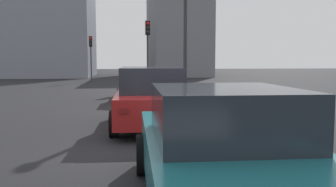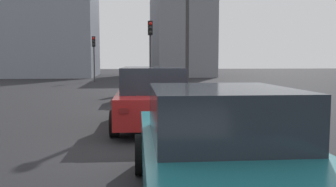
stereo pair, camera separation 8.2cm
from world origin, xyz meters
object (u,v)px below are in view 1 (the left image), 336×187
(car_grey_lead, at_px, (140,84))
(car_red_second, at_px, (151,99))
(car_teal_third, at_px, (220,149))
(traffic_light_near_right, at_px, (148,40))
(traffic_light_near_left, at_px, (91,49))
(street_lamp_kerbside, at_px, (185,6))

(car_grey_lead, relative_size, car_red_second, 1.04)
(car_grey_lead, bearing_deg, car_teal_third, -177.25)
(car_grey_lead, distance_m, traffic_light_near_right, 6.69)
(traffic_light_near_left, bearing_deg, traffic_light_near_right, 26.42)
(car_red_second, height_order, traffic_light_near_left, traffic_light_near_left)
(traffic_light_near_left, bearing_deg, car_teal_third, 8.82)
(car_grey_lead, height_order, traffic_light_near_right, traffic_light_near_right)
(car_red_second, relative_size, car_teal_third, 1.00)
(car_teal_third, bearing_deg, street_lamp_kerbside, -6.27)
(traffic_light_near_right, bearing_deg, traffic_light_near_left, -160.84)
(car_red_second, bearing_deg, traffic_light_near_left, 11.29)
(car_teal_third, relative_size, street_lamp_kerbside, 0.60)
(car_red_second, relative_size, traffic_light_near_left, 1.08)
(car_red_second, height_order, car_teal_third, car_red_second)
(car_grey_lead, xyz_separation_m, car_teal_third, (-12.30, -0.37, -0.03))
(traffic_light_near_right, bearing_deg, car_teal_third, -7.89)
(car_teal_third, xyz_separation_m, traffic_light_near_right, (18.50, -0.42, 2.41))
(car_grey_lead, relative_size, traffic_light_near_right, 1.03)
(car_red_second, relative_size, traffic_light_near_right, 0.98)
(traffic_light_near_right, distance_m, street_lamp_kerbside, 7.09)
(car_red_second, xyz_separation_m, street_lamp_kerbside, (6.15, -2.03, 3.46))
(car_teal_third, xyz_separation_m, street_lamp_kerbside, (11.60, -1.62, 3.52))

